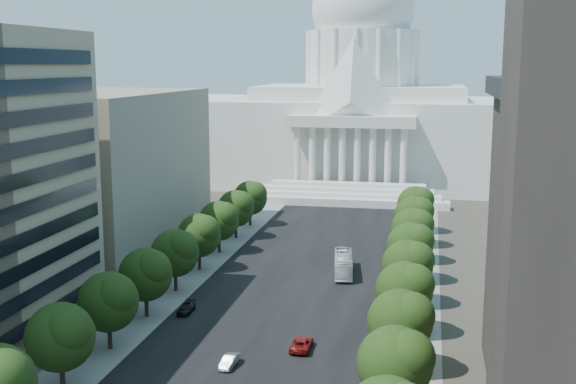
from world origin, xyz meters
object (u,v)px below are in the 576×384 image
Objects in this scene: city_bus at (343,264)px; car_dark_b at (186,309)px; car_red at (302,344)px; car_silver at (229,361)px.

car_dark_b is at bearing -136.97° from city_bus.
car_dark_b is (-18.70, 10.10, -0.09)m from car_red.
car_silver is 20.26m from car_dark_b.
car_silver is at bearing 42.12° from car_red.
city_bus is at bearing -91.96° from car_red.
city_bus is at bearing 49.57° from car_dark_b.
car_silver is 0.77× the size of car_red.
car_red is at bearing -29.14° from car_dark_b.
car_red reaches higher than car_dark_b.
car_silver is 0.32× the size of city_bus.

